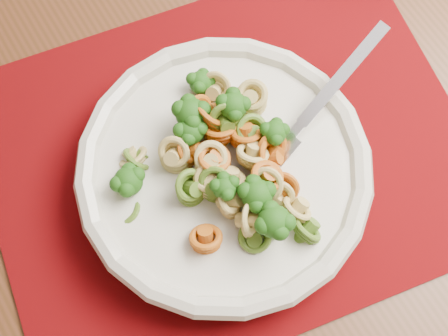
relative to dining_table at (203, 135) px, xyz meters
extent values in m
cube|color=#482D18|center=(0.60, 0.45, -0.64)|extent=(4.00, 4.00, 0.01)
cube|color=#542B17|center=(0.00, 0.00, 0.07)|extent=(1.79, 1.52, 0.04)
cube|color=#5C0303|center=(0.02, -0.06, 0.09)|extent=(0.51, 0.44, 0.00)
cylinder|color=beige|center=(0.01, -0.09, 0.09)|extent=(0.11, 0.11, 0.01)
cylinder|color=beige|center=(0.01, -0.09, 0.11)|extent=(0.24, 0.24, 0.03)
torus|color=beige|center=(0.01, -0.09, 0.13)|extent=(0.26, 0.26, 0.02)
camera|label=1|loc=(-0.01, -0.27, 0.63)|focal=50.00mm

